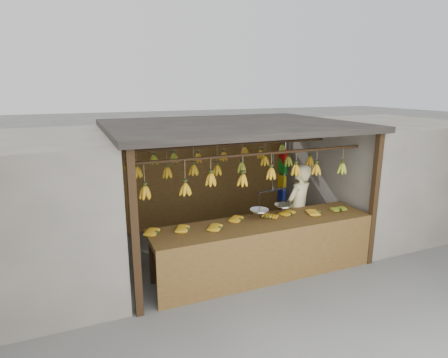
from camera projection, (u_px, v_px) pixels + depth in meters
name	position (u px, v px, depth m)	size (l,w,h in m)	color
ground	(230.00, 248.00, 7.20)	(80.00, 80.00, 0.00)	#5B5B57
stall	(223.00, 144.00, 7.01)	(4.30, 3.30, 2.40)	black
neighbor_left	(9.00, 216.00, 5.57)	(3.00, 3.00, 2.30)	slate
neighbor_right	(379.00, 173.00, 8.26)	(3.00, 3.00, 2.30)	slate
counter	(267.00, 235.00, 5.96)	(3.73, 0.85, 0.96)	brown
hanging_bananas	(231.00, 166.00, 6.79)	(3.62, 2.24, 0.40)	#BF8914
balance_scale	(272.00, 205.00, 6.14)	(0.79, 0.36, 0.93)	black
vendor	(298.00, 209.00, 6.87)	(0.61, 0.40, 1.67)	beige
bag_bundles	(282.00, 174.00, 8.89)	(0.08, 0.26, 1.27)	red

